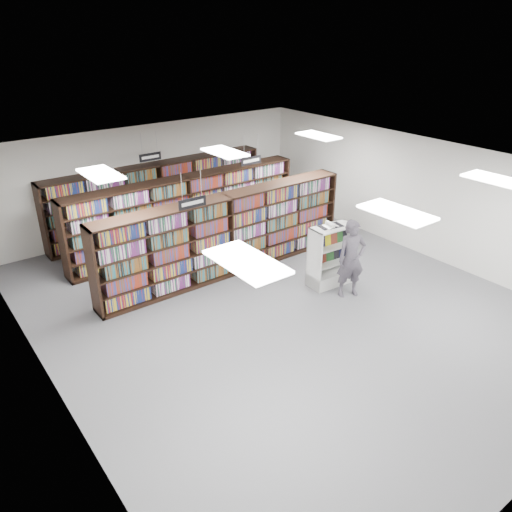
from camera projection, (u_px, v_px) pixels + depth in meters
floor at (276, 304)px, 11.57m from camera, size 12.00×12.00×0.00m
ceiling at (279, 169)px, 10.19m from camera, size 10.00×12.00×0.10m
wall_back at (153, 177)px, 15.20m from camera, size 10.00×0.10×3.20m
wall_left at (41, 315)px, 8.17m from camera, size 0.10×12.00×3.20m
wall_right at (420, 196)px, 13.59m from camera, size 0.10×12.00×3.20m
bookshelf_row_near at (227, 235)px, 12.56m from camera, size 7.00×0.60×2.10m
bookshelf_row_mid at (187, 213)px, 14.00m from camera, size 7.00×0.60×2.10m
bookshelf_row_far at (159, 197)px, 15.23m from camera, size 7.00×0.60×2.10m
aisle_sign_left at (192, 202)px, 10.38m from camera, size 0.65×0.02×0.80m
aisle_sign_right at (251, 160)px, 13.45m from camera, size 0.65×0.02×0.80m
aisle_sign_center at (150, 156)px, 13.81m from camera, size 0.65×0.02×0.80m
troffer_front_left at (247, 262)px, 6.42m from camera, size 0.60×1.20×0.04m
troffer_front_center at (397, 212)px, 8.05m from camera, size 0.60×1.20×0.04m
troffer_front_right at (496, 180)px, 9.67m from camera, size 0.60×1.20×0.04m
troffer_back_left at (101, 174)px, 10.02m from camera, size 0.60×1.20×0.04m
troffer_back_center at (225, 152)px, 11.65m from camera, size 0.60×1.20×0.04m
troffer_back_right at (318, 136)px, 13.28m from camera, size 0.60×1.20×0.04m
endcap_display at (329, 264)px, 12.28m from camera, size 1.13×0.63×1.53m
open_book at (330, 225)px, 11.81m from camera, size 0.61×0.42×0.13m
shopper at (351, 259)px, 11.56m from camera, size 0.81×0.68×1.89m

